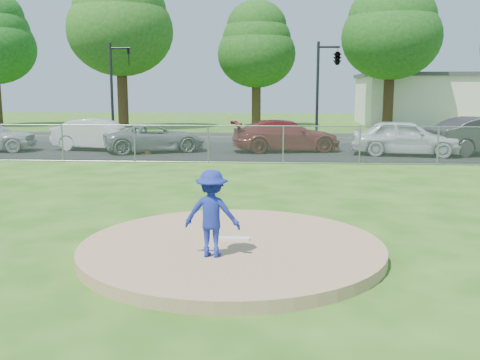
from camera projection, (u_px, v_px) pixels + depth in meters
The scene contains 18 objects.
ground at pixel (256, 171), 19.40m from camera, with size 120.00×120.00×0.00m, color #275512.
pitchers_mound at pixel (232, 248), 9.55m from camera, with size 5.40×5.40×0.20m, color #A47F5A.
pitching_rubber at pixel (233, 239), 9.73m from camera, with size 0.60×0.15×0.04m, color white.
chain_link_fence at pixel (258, 145), 21.24m from camera, with size 40.00×0.06×1.50m, color gray.
parking_lot at pixel (262, 151), 25.79m from camera, with size 50.00×8.00×0.01m, color black.
street at pixel (265, 137), 33.17m from camera, with size 60.00×7.00×0.01m, color #232325.
commercial_building at pixel (458, 99), 45.45m from camera, with size 16.40×9.40×4.30m.
tree_left at pixel (120, 17), 39.47m from camera, with size 7.84×7.84×12.53m.
tree_center at pixel (257, 44), 42.01m from camera, with size 6.16×6.16×9.84m.
tree_right at pixel (392, 24), 39.14m from camera, with size 7.28×7.28×11.63m.
traffic_signal_left at pixel (115, 82), 31.27m from camera, with size 1.28×0.20×5.60m.
traffic_signal_center at pixel (335, 59), 30.16m from camera, with size 1.42×2.48×5.60m.
pitcher at pixel (212, 213), 8.67m from camera, with size 0.92×0.53×1.43m, color #1B2A97.
traffic_cone at pixel (147, 147), 24.42m from camera, with size 0.31×0.31×0.60m, color orange.
parked_car_white at pixel (100, 135), 25.85m from camera, with size 1.60×4.58×1.51m, color silver.
parked_car_gray at pixel (155, 138), 25.19m from camera, with size 2.17×4.71×1.31m, color slate.
parked_car_darkred at pixel (286, 136), 25.37m from camera, with size 2.10×5.15×1.50m, color maroon.
parked_car_pearl at pixel (405, 137), 23.83m from camera, with size 1.89×4.70×1.60m, color silver.
Camera 1 is at (0.80, -9.18, 2.88)m, focal length 40.00 mm.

